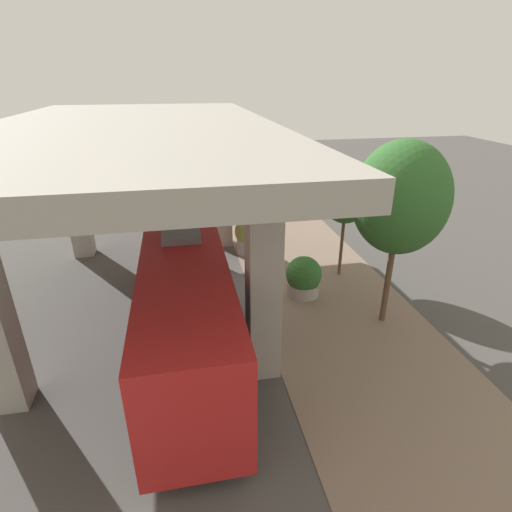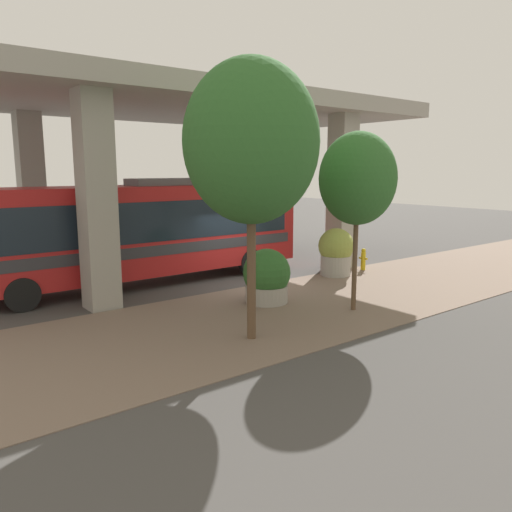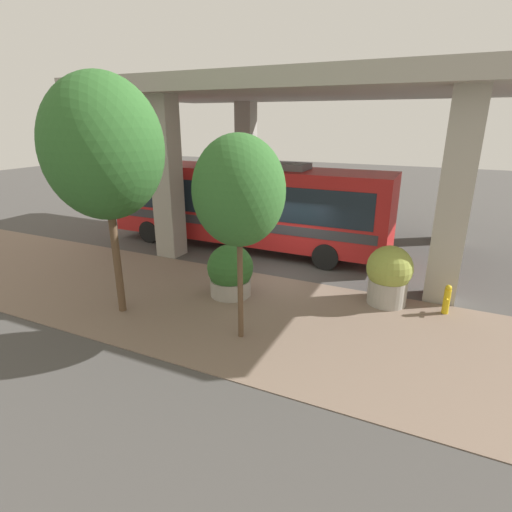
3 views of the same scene
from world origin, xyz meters
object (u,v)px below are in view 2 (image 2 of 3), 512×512
at_px(bus, 141,228).
at_px(planter_middle, 336,252).
at_px(fire_hydrant, 363,259).
at_px(street_tree_far, 251,142).
at_px(planter_front, 267,277).
at_px(street_tree_near, 358,179).

relative_size(bus, planter_middle, 6.63).
height_order(fire_hydrant, street_tree_far, street_tree_far).
height_order(bus, fire_hydrant, bus).
height_order(planter_middle, street_tree_far, street_tree_far).
xyz_separation_m(planter_front, planter_middle, (1.46, -4.60, 0.14)).
bearing_deg(bus, street_tree_far, 175.95).
xyz_separation_m(fire_hydrant, planter_front, (-1.49, 6.25, 0.34)).
xyz_separation_m(bus, street_tree_far, (-7.05, 0.50, 2.62)).
bearing_deg(planter_front, fire_hydrant, -76.63).
distance_m(planter_middle, street_tree_far, 8.76).
xyz_separation_m(bus, planter_front, (-4.72, -1.86, -1.22)).
xyz_separation_m(fire_hydrant, street_tree_near, (-3.67, 4.77, 3.32)).
bearing_deg(planter_middle, street_tree_near, 139.37).
distance_m(fire_hydrant, planter_middle, 1.71).
bearing_deg(street_tree_near, planter_middle, -40.63).
bearing_deg(planter_middle, street_tree_far, 118.58).
relative_size(bus, street_tree_near, 2.40).
distance_m(bus, street_tree_near, 7.87).
xyz_separation_m(street_tree_near, street_tree_far, (-0.15, 3.84, 0.86)).
distance_m(bus, planter_front, 5.22).
xyz_separation_m(planter_front, street_tree_near, (-2.18, -1.48, 2.99)).
xyz_separation_m(planter_middle, street_tree_far, (-3.80, 6.97, 3.71)).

